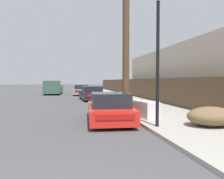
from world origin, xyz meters
TOP-DOWN VIEW (x-y plane):
  - sidewalk_curb at (5.30, 23.50)m, footprint 4.20×63.00m
  - discarded_fridge at (3.80, 7.56)m, footprint 1.00×1.68m
  - parked_sports_car_red at (2.15, 7.39)m, footprint 2.05×4.32m
  - car_parked_mid at (2.38, 18.23)m, footprint 2.14×4.72m
  - car_parked_far at (1.82, 25.51)m, footprint 2.15×4.54m
  - pickup_truck at (-1.74, 27.44)m, footprint 2.24×5.94m
  - utility_pole at (3.70, 10.54)m, footprint 1.80×0.40m
  - street_lamp at (3.58, 5.49)m, footprint 0.26×0.26m
  - brush_pile at (5.56, 5.20)m, footprint 1.78×1.43m
  - wooden_fence at (7.25, 23.02)m, footprint 0.08×42.17m
  - building_right_house at (11.35, 13.99)m, footprint 6.00×22.94m

SIDE VIEW (x-z plane):
  - sidewalk_curb at x=5.30m, z-range 0.00..0.12m
  - brush_pile at x=5.56m, z-range 0.12..0.82m
  - discarded_fridge at x=3.80m, z-range 0.11..0.88m
  - parked_sports_car_red at x=2.15m, z-range -0.06..1.20m
  - car_parked_far at x=1.82m, z-range -0.03..1.24m
  - car_parked_mid at x=2.38m, z-range -0.04..1.25m
  - pickup_truck at x=-1.74m, z-range 0.00..1.78m
  - wooden_fence at x=7.25m, z-range 0.12..1.96m
  - building_right_house at x=11.35m, z-range 0.00..4.58m
  - street_lamp at x=3.58m, z-range 0.50..5.23m
  - utility_pole at x=3.70m, z-range 0.18..7.47m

